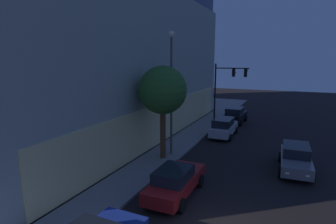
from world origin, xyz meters
The scene contains 8 objects.
modern_building centered at (12.26, 23.71, 7.81)m, with size 32.07×31.07×15.76m.
traffic_light_far_corner centered at (22.51, 5.37, 4.67)m, with size 0.35×3.85×6.49m.
street_lamp_sidewalk centered at (8.89, 6.42, 5.65)m, with size 0.44×0.44×8.89m.
sidewalk_tree centered at (7.88, 6.63, 4.98)m, with size 3.35×3.35×6.55m.
car_red centered at (3.26, 3.72, 0.82)m, with size 4.81×2.01×1.60m.
car_grey centered at (9.67, -2.03, 0.83)m, with size 4.80×2.15×1.62m.
car_silver centered at (15.83, 4.08, 0.88)m, with size 4.75×2.00×1.73m.
car_black centered at (21.97, 4.21, 0.91)m, with size 4.66×2.23×1.78m.
Camera 1 is at (-9.24, -1.48, 7.06)m, focal length 29.57 mm.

